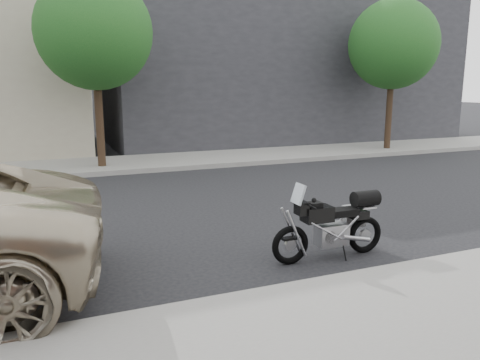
# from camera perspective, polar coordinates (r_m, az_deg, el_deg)

# --- Properties ---
(ground) EXTENTS (120.00, 120.00, 0.00)m
(ground) POSITION_cam_1_polar(r_m,az_deg,el_deg) (9.91, -0.84, -3.74)
(ground) COLOR black
(ground) RESTS_ON ground
(far_sidewalk) EXTENTS (44.00, 3.00, 0.15)m
(far_sidewalk) POSITION_cam_1_polar(r_m,az_deg,el_deg) (15.99, -9.50, 2.20)
(far_sidewalk) COLOR gray
(far_sidewalk) RESTS_ON ground
(far_building_dark) EXTENTS (16.00, 11.00, 7.00)m
(far_building_dark) POSITION_cam_1_polar(r_m,az_deg,el_deg) (24.75, 2.73, 13.51)
(far_building_dark) COLOR #29292E
(far_building_dark) RESTS_ON ground
(street_tree_left) EXTENTS (3.40, 3.40, 5.70)m
(street_tree_left) POSITION_cam_1_polar(r_m,az_deg,el_deg) (19.52, 18.17, 15.42)
(street_tree_left) COLOR #332417
(street_tree_left) RESTS_ON far_sidewalk
(street_tree_mid) EXTENTS (3.40, 3.40, 5.70)m
(street_tree_mid) POSITION_cam_1_polar(r_m,az_deg,el_deg) (15.05, -17.34, 16.83)
(street_tree_mid) COLOR #332417
(street_tree_mid) RESTS_ON far_sidewalk
(motorcycle) EXTENTS (1.91, 0.62, 1.21)m
(motorcycle) POSITION_cam_1_polar(r_m,az_deg,el_deg) (7.31, 11.60, -5.27)
(motorcycle) COLOR black
(motorcycle) RESTS_ON ground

